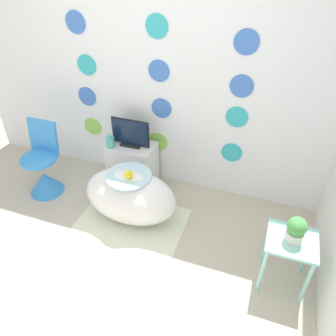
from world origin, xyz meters
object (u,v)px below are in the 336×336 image
object	(u,v)px
chair	(43,171)
potted_plant_left	(296,230)
bathtub	(130,196)
vase	(110,142)
tv	(130,134)

from	to	relation	value
chair	potted_plant_left	xyz separation A→B (m)	(2.63, -0.35, 0.36)
bathtub	vase	size ratio (longest dim) A/B	6.40
tv	vase	bearing A→B (deg)	-152.25
tv	potted_plant_left	xyz separation A→B (m)	(1.74, -0.81, -0.03)
tv	potted_plant_left	distance (m)	1.92
bathtub	chair	world-z (taller)	chair
chair	tv	size ratio (longest dim) A/B	1.94
potted_plant_left	tv	bearing A→B (deg)	154.99
bathtub	tv	distance (m)	0.69
bathtub	chair	bearing A→B (deg)	176.23
potted_plant_left	vase	bearing A→B (deg)	159.92
chair	vase	size ratio (longest dim) A/B	5.61
bathtub	tv	world-z (taller)	tv
chair	potted_plant_left	bearing A→B (deg)	-7.62
tv	vase	distance (m)	0.24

